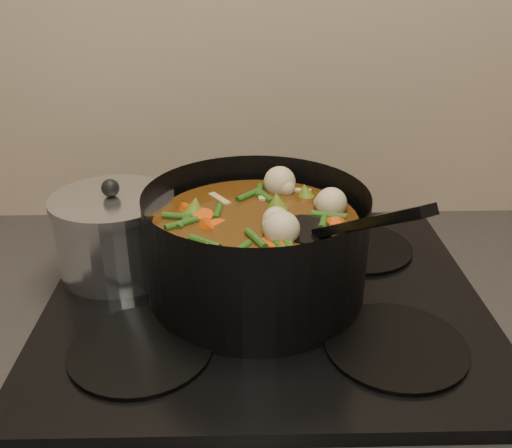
{
  "coord_description": "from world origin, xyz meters",
  "views": [
    {
      "loc": [
        -0.03,
        1.23,
        1.39
      ],
      "look_at": [
        -0.01,
        1.94,
        1.04
      ],
      "focal_mm": 40.0,
      "sensor_mm": 36.0,
      "label": 1
    }
  ],
  "objects": [
    {
      "name": "saucepan",
      "position": [
        -0.22,
        2.0,
        0.99
      ],
      "size": [
        0.18,
        0.18,
        0.15
      ],
      "rotation": [
        0.0,
        0.0,
        -0.18
      ],
      "color": "silver",
      "rests_on": "stovetop"
    },
    {
      "name": "stovetop",
      "position": [
        0.0,
        1.93,
        0.92
      ],
      "size": [
        0.62,
        0.54,
        0.03
      ],
      "color": "black",
      "rests_on": "counter"
    },
    {
      "name": "stockpot",
      "position": [
        -0.01,
        1.93,
        1.0
      ],
      "size": [
        0.39,
        0.41,
        0.23
      ],
      "rotation": [
        0.0,
        0.0,
        0.29
      ],
      "color": "black",
      "rests_on": "stovetop"
    }
  ]
}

